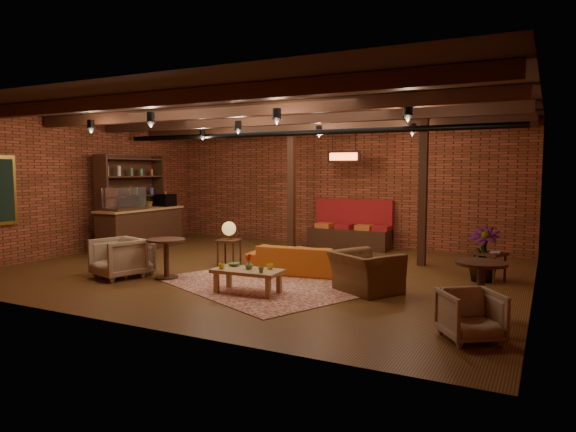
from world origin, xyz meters
The scene contains 28 objects.
floor centered at (0.00, 0.00, 0.00)m, with size 10.00×10.00×0.00m, color #361D0D.
ceiling centered at (0.00, 0.00, 3.20)m, with size 10.00×8.00×0.02m, color black.
wall_back centered at (0.00, 4.00, 1.60)m, with size 10.00×0.02×3.20m, color brown.
wall_front centered at (0.00, -4.00, 1.60)m, with size 10.00×0.02×3.20m, color brown.
wall_left centered at (-5.00, 0.00, 1.60)m, with size 0.02×8.00×3.20m, color brown.
wall_right centered at (5.00, 0.00, 1.60)m, with size 0.02×8.00×3.20m, color brown.
ceiling_beams centered at (0.00, 0.00, 3.08)m, with size 9.80×6.40×0.22m, color black, non-canonical shape.
ceiling_pipe centered at (0.00, 1.60, 2.85)m, with size 0.12×0.12×9.60m, color black.
post_left centered at (-0.60, 2.60, 1.60)m, with size 0.16×0.16×3.20m, color black.
post_right centered at (2.80, 2.00, 1.60)m, with size 0.16×0.16×3.20m, color black.
service_counter centered at (-4.10, 1.00, 0.80)m, with size 0.80×2.50×1.60m, color black, non-canonical shape.
plant_counter centered at (-4.00, 1.20, 1.22)m, with size 0.35×0.39×0.30m, color #337F33.
shelving_hutch centered at (-4.50, 1.10, 1.20)m, with size 0.52×2.00×2.40m, color black, non-canonical shape.
banquette centered at (0.60, 3.55, 0.50)m, with size 2.10×0.70×1.00m, color maroon, non-canonical shape.
service_sign centered at (0.60, 3.10, 2.35)m, with size 0.86×0.06×0.30m, color #F44718.
ceiling_spotlights centered at (0.00, 0.00, 2.86)m, with size 6.40×4.40×0.28m, color black, non-canonical shape.
rug centered at (0.75, -1.10, 0.01)m, with size 3.50×2.67×0.01m, color maroon.
sofa centered at (0.88, -0.03, 0.29)m, with size 1.96×0.77×0.57m, color #A34F16.
coffee_table centered at (0.80, -1.79, 0.35)m, with size 1.17×0.62×0.64m.
side_table_lamp centered at (-0.84, 0.13, 0.71)m, with size 0.50×0.50×0.94m.
round_table_left centered at (-1.14, -1.52, 0.50)m, with size 0.71×0.71×0.74m.
armchair_a centered at (-1.94, -1.57, 0.35)m, with size 0.68×0.63×0.70m, color #BFB394.
armchair_b centered at (-2.00, -1.87, 0.41)m, with size 0.80×0.75×0.82m, color #BFB394.
armchair_right centered at (2.52, -0.86, 0.45)m, with size 1.03×0.67×0.90m, color brown.
side_table_book centered at (4.26, 0.95, 0.49)m, with size 0.63×0.63×0.56m.
round_table_right centered at (4.40, -1.66, 0.53)m, with size 0.68×0.68×0.80m.
armchair_far centered at (4.40, -2.59, 0.33)m, with size 0.64×0.60×0.66m, color #BFB394.
plant_tall centered at (4.14, 0.92, 1.49)m, with size 1.67×1.67×2.98m, color #4C7F4C.
Camera 1 is at (5.18, -8.88, 2.02)m, focal length 32.00 mm.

